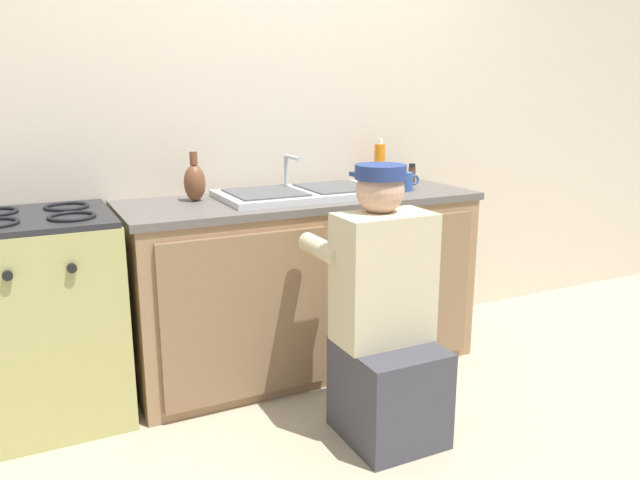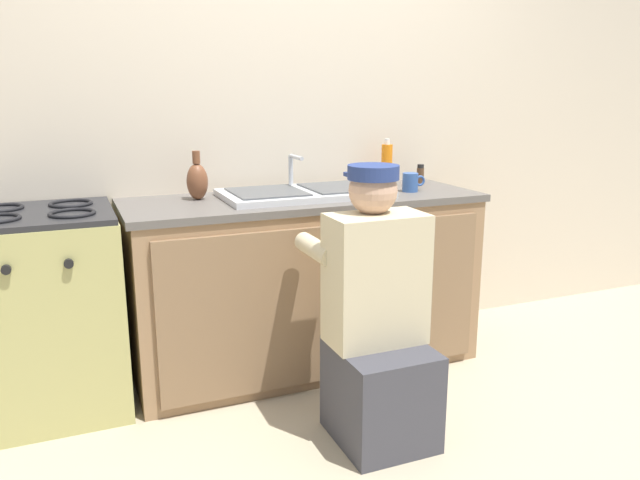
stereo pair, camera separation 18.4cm
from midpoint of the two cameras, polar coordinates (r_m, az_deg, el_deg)
The scene contains 11 objects.
ground_plane at distance 3.06m, azimuth -0.92°, elevation -13.25°, with size 12.00×12.00×0.00m, color tan.
back_wall at distance 3.33m, azimuth -5.90°, elevation 11.24°, with size 6.00×0.10×2.50m, color beige.
counter_cabinet at distance 3.15m, azimuth -3.22°, elevation -4.23°, with size 1.71×0.62×0.84m.
countertop at distance 3.05m, azimuth -3.40°, elevation 3.66°, with size 1.75×0.62×0.03m, color #5B5651.
sink_double_basin at distance 3.05m, azimuth -3.43°, elevation 4.35°, with size 0.80×0.44×0.19m.
stove_range at distance 2.93m, azimuth -25.62°, elevation -6.50°, with size 0.62×0.62×0.90m.
plumber_person at distance 2.52m, azimuth 3.85°, elevation -7.99°, with size 0.42×0.61×1.10m.
coffee_mug at distance 3.23m, azimuth 6.21°, elevation 5.34°, with size 0.13×0.08×0.09m.
soap_bottle_orange at distance 3.43m, azimuth 3.92°, elevation 6.97°, with size 0.06×0.06×0.25m.
vase_decorative at distance 2.99m, azimuth -13.15°, elevation 5.19°, with size 0.10×0.10×0.23m.
spice_bottle_pepper at distance 3.53m, azimuth 6.93°, elevation 6.07°, with size 0.04×0.04×0.10m.
Camera 1 is at (-1.25, -2.43, 1.39)m, focal length 35.00 mm.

